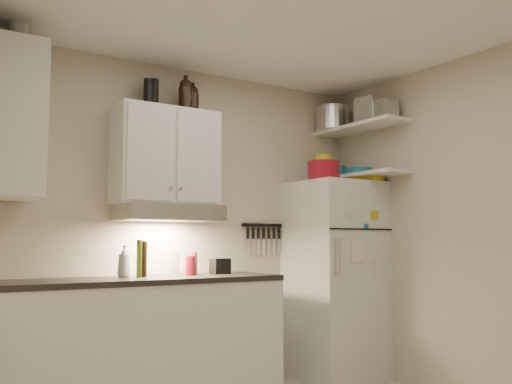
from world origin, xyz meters
TOP-DOWN VIEW (x-y plane):
  - ceiling at (0.00, 0.00)m, footprint 3.20×3.00m
  - back_wall at (0.00, 1.51)m, footprint 3.20×0.02m
  - left_wall at (-1.61, 0.00)m, footprint 0.02×3.00m
  - right_wall at (1.61, 0.00)m, footprint 0.02×3.00m
  - base_cabinet at (-0.55, 1.20)m, footprint 2.10×0.60m
  - countertop at (-0.55, 1.20)m, footprint 2.10×0.62m
  - upper_cabinet at (-0.30, 1.33)m, footprint 0.80×0.33m
  - side_cabinet at (-1.44, 1.20)m, footprint 0.33×0.55m
  - range_hood at (-0.30, 1.27)m, footprint 0.76×0.46m
  - fridge at (1.25, 1.16)m, footprint 0.70×0.68m
  - shelf_hi at (1.45, 1.02)m, footprint 0.30×0.95m
  - shelf_lo at (1.45, 1.02)m, footprint 0.30×0.95m
  - knife_strip at (0.70, 1.49)m, footprint 0.42×0.02m
  - dutch_oven at (1.02, 1.03)m, footprint 0.29×0.29m
  - book_stack at (1.45, 0.95)m, footprint 0.27×0.30m
  - spice_jar at (1.28, 1.17)m, footprint 0.07×0.07m
  - stock_pot at (1.39, 1.32)m, footprint 0.34×0.34m
  - tin_a at (1.46, 0.90)m, footprint 0.25×0.23m
  - tin_b at (1.47, 0.73)m, footprint 0.19×0.19m
  - bowl_teal at (1.40, 1.35)m, footprint 0.26×0.26m
  - bowl_orange at (1.34, 1.41)m, footprint 0.20×0.20m
  - bowl_yellow at (1.34, 1.41)m, footprint 0.16×0.16m
  - plates at (1.45, 1.05)m, footprint 0.29×0.29m
  - growler_a at (-0.16, 1.29)m, footprint 0.12×0.12m
  - growler_b at (-0.06, 1.36)m, footprint 0.12×0.12m
  - thermos_a at (-0.39, 1.38)m, footprint 0.10×0.10m
  - thermos_b at (-0.45, 1.33)m, footprint 0.09×0.09m
  - side_jar at (-1.42, 1.20)m, footprint 0.15×0.15m
  - soap_bottle at (-0.65, 1.24)m, footprint 0.10×0.10m
  - pepper_mill at (-0.08, 1.28)m, footprint 0.06×0.06m
  - oil_bottle at (-0.54, 1.23)m, footprint 0.06×0.06m
  - vinegar_bottle at (-0.51, 1.22)m, footprint 0.07×0.07m
  - clear_bottle at (-0.22, 1.31)m, footprint 0.08×0.08m
  - red_jar at (-0.14, 1.22)m, footprint 0.09×0.09m
  - caddy at (0.15, 1.27)m, footprint 0.15×0.11m

SIDE VIEW (x-z plane):
  - base_cabinet at x=-0.55m, z-range 0.00..0.88m
  - fridge at x=1.25m, z-range 0.00..1.70m
  - countertop at x=-0.55m, z-range 0.88..0.92m
  - caddy at x=0.15m, z-range 0.92..1.04m
  - red_jar at x=-0.14m, z-range 0.92..1.07m
  - pepper_mill at x=-0.08m, z-range 0.92..1.10m
  - clear_bottle at x=-0.22m, z-range 0.92..1.11m
  - soap_bottle at x=-0.65m, z-range 0.92..1.17m
  - vinegar_bottle at x=-0.51m, z-range 0.92..1.18m
  - oil_bottle at x=-0.54m, z-range 0.92..1.19m
  - back_wall at x=0.00m, z-range 0.00..2.60m
  - left_wall at x=-1.61m, z-range 0.00..2.60m
  - right_wall at x=1.61m, z-range 0.00..2.60m
  - knife_strip at x=0.70m, z-range 1.31..1.33m
  - range_hood at x=-0.30m, z-range 1.33..1.45m
  - book_stack at x=1.45m, z-range 1.70..1.78m
  - spice_jar at x=1.28m, z-range 1.70..1.80m
  - shelf_lo at x=1.45m, z-range 1.75..1.77m
  - dutch_oven at x=1.02m, z-range 1.70..1.86m
  - plates at x=1.45m, z-range 1.77..1.83m
  - upper_cabinet at x=-0.30m, z-range 1.45..2.20m
  - bowl_teal at x=1.40m, z-range 1.77..1.88m
  - bowl_orange at x=1.34m, z-range 1.88..1.94m
  - side_cabinet at x=-1.44m, z-range 1.45..2.45m
  - bowl_yellow at x=1.34m, z-range 1.94..1.99m
  - shelf_hi at x=1.45m, z-range 2.19..2.22m
  - tin_b at x=1.47m, z-range 2.21..2.38m
  - thermos_b at x=-0.45m, z-range 2.20..2.41m
  - growler_b at x=-0.06m, z-range 2.20..2.44m
  - thermos_a at x=-0.39m, z-range 2.20..2.44m
  - stock_pot at x=1.39m, z-range 2.21..2.44m
  - tin_a at x=1.46m, z-range 2.21..2.44m
  - growler_a at x=-0.16m, z-range 2.20..2.46m
  - side_jar at x=-1.42m, z-range 2.45..2.63m
  - ceiling at x=0.00m, z-range 2.60..2.62m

